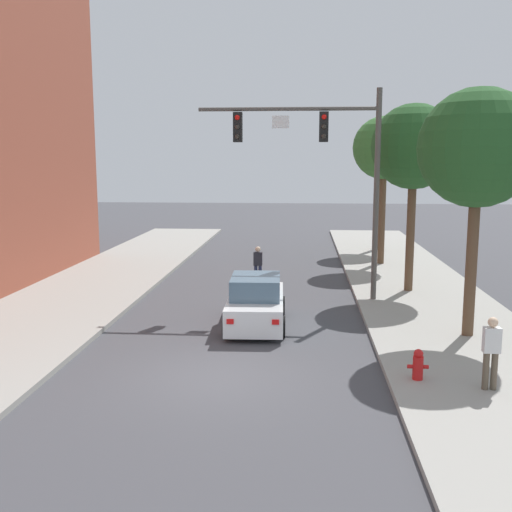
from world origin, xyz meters
name	(u,v)px	position (x,y,z in m)	size (l,w,h in m)	color
ground_plane	(218,376)	(0.00, 0.00, 0.00)	(120.00, 120.00, 0.00)	#424247
sidewalk_right	(495,381)	(6.50, 0.00, 0.07)	(5.00, 60.00, 0.15)	#99968E
traffic_signal_mast	(326,155)	(2.79, 7.96, 5.34)	(6.46, 0.38, 7.50)	#514C47
car_lead_white	(256,303)	(0.55, 4.60, 0.72)	(1.95, 4.29, 1.60)	silver
pedestrian_crossing_road	(258,264)	(0.16, 10.70, 0.91)	(0.36, 0.22, 1.64)	#232847
pedestrian_sidewalk_right_walker	(491,350)	(6.13, -0.73, 1.06)	(0.36, 0.22, 1.64)	brown
fire_hydrant	(418,364)	(4.67, -0.22, 0.51)	(0.48, 0.24, 0.72)	red
street_tree_nearest	(478,149)	(6.79, 3.52, 5.46)	(3.32, 3.32, 7.00)	brown
street_tree_second	(414,148)	(6.14, 9.55, 5.63)	(3.21, 3.21, 7.13)	brown
street_tree_third	(384,149)	(5.85, 15.75, 5.71)	(3.01, 3.01, 7.12)	brown
street_tree_farthest	(381,150)	(6.31, 20.61, 5.72)	(2.89, 2.89, 7.08)	brown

